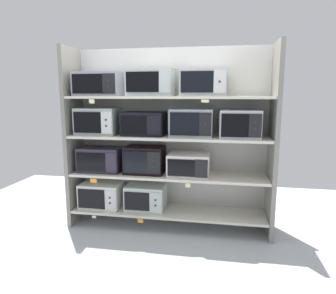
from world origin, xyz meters
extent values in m
cube|color=#B2B7BC|center=(0.00, -1.00, -0.01)|extent=(6.41, 6.00, 0.02)
cube|color=#B2B2AD|center=(0.00, 0.27, 1.12)|extent=(2.61, 0.04, 2.25)
cube|color=gray|center=(-1.23, 0.00, 1.12)|extent=(0.05, 0.50, 2.25)
cube|color=gray|center=(1.23, 0.00, 1.12)|extent=(0.05, 0.50, 2.25)
cube|color=beige|center=(0.00, 0.00, 0.20)|extent=(2.41, 0.50, 0.03)
cube|color=silver|center=(-0.88, 0.00, 0.37)|extent=(0.52, 0.37, 0.31)
cube|color=black|center=(-0.94, -0.19, 0.37)|extent=(0.36, 0.01, 0.25)
cube|color=silver|center=(-0.70, -0.19, 0.37)|extent=(0.14, 0.01, 0.25)
cylinder|color=#262628|center=(-0.70, -0.20, 0.34)|extent=(0.02, 0.01, 0.02)
cylinder|color=#262628|center=(-0.70, -0.20, 0.41)|extent=(0.02, 0.01, 0.02)
cube|color=#B0BCB6|center=(-0.29, 0.00, 0.38)|extent=(0.49, 0.35, 0.32)
cube|color=black|center=(-0.36, -0.18, 0.38)|extent=(0.32, 0.01, 0.23)
cube|color=#B0BCB6|center=(-0.12, -0.18, 0.38)|extent=(0.15, 0.01, 0.25)
cylinder|color=#262628|center=(-0.12, -0.19, 0.34)|extent=(0.02, 0.01, 0.02)
cylinder|color=#262628|center=(-0.12, -0.19, 0.41)|extent=(0.02, 0.01, 0.02)
cube|color=white|center=(-0.89, -0.25, 0.17)|extent=(0.05, 0.00, 0.03)
cube|color=orange|center=(-0.29, -0.25, 0.16)|extent=(0.07, 0.00, 0.05)
cube|color=beige|center=(0.00, 0.00, 0.68)|extent=(2.41, 0.50, 0.03)
cube|color=#2E2838|center=(-0.87, 0.00, 0.85)|extent=(0.54, 0.34, 0.31)
cube|color=black|center=(-0.93, -0.18, 0.85)|extent=(0.38, 0.01, 0.23)
cube|color=#2E2838|center=(-0.68, -0.18, 0.85)|extent=(0.13, 0.01, 0.24)
cube|color=black|center=(-0.30, 0.00, 0.86)|extent=(0.48, 0.33, 0.34)
cube|color=black|center=(-0.37, -0.17, 0.86)|extent=(0.30, 0.01, 0.27)
cube|color=black|center=(-0.14, -0.17, 0.86)|extent=(0.15, 0.01, 0.27)
cylinder|color=#262628|center=(-0.14, -0.18, 0.83)|extent=(0.02, 0.01, 0.02)
cylinder|color=#262628|center=(-0.14, -0.18, 0.90)|extent=(0.02, 0.01, 0.02)
cube|color=silver|center=(0.26, 0.00, 0.83)|extent=(0.50, 0.40, 0.26)
cube|color=black|center=(0.19, -0.20, 0.83)|extent=(0.32, 0.01, 0.20)
cube|color=black|center=(0.42, -0.20, 0.83)|extent=(0.15, 0.01, 0.21)
cube|color=orange|center=(-0.88, -0.25, 0.64)|extent=(0.08, 0.00, 0.05)
cube|color=beige|center=(0.28, -0.25, 0.64)|extent=(0.05, 0.00, 0.05)
cube|color=beige|center=(0.00, 0.00, 1.16)|extent=(2.41, 0.50, 0.03)
cube|color=#9AA7A4|center=(-0.89, 0.00, 1.34)|extent=(0.51, 0.38, 0.33)
cube|color=black|center=(-0.95, -0.20, 1.34)|extent=(0.35, 0.01, 0.25)
cube|color=silver|center=(-0.71, -0.20, 1.34)|extent=(0.13, 0.01, 0.26)
cylinder|color=#262628|center=(-0.71, -0.21, 1.30)|extent=(0.02, 0.01, 0.02)
cylinder|color=#262628|center=(-0.71, -0.21, 1.37)|extent=(0.02, 0.01, 0.02)
cube|color=black|center=(-0.30, 0.00, 1.32)|extent=(0.51, 0.35, 0.29)
cube|color=black|center=(-0.38, -0.18, 1.32)|extent=(0.32, 0.01, 0.21)
cube|color=black|center=(-0.14, -0.18, 1.32)|extent=(0.16, 0.01, 0.23)
cube|color=#9AA7AF|center=(0.28, 0.00, 1.34)|extent=(0.50, 0.32, 0.33)
cube|color=black|center=(0.22, -0.17, 1.34)|extent=(0.34, 0.01, 0.26)
cube|color=black|center=(0.46, -0.17, 1.34)|extent=(0.14, 0.01, 0.26)
cylinder|color=#262628|center=(0.46, -0.18, 1.34)|extent=(0.02, 0.01, 0.02)
cube|color=#B4B3C0|center=(0.85, 0.00, 1.33)|extent=(0.46, 0.42, 0.32)
cube|color=black|center=(0.78, -0.22, 1.33)|extent=(0.30, 0.01, 0.26)
cube|color=black|center=(1.00, -0.21, 1.33)|extent=(0.14, 0.01, 0.26)
cylinder|color=#262628|center=(1.00, -0.22, 1.30)|extent=(0.02, 0.01, 0.02)
cylinder|color=#262628|center=(1.00, -0.22, 1.37)|extent=(0.02, 0.01, 0.02)
cube|color=beige|center=(0.00, 0.00, 1.64)|extent=(2.41, 0.50, 0.03)
cube|color=#9A9AAA|center=(-0.86, 0.00, 1.79)|extent=(0.57, 0.37, 0.29)
cube|color=black|center=(-0.93, -0.19, 1.79)|extent=(0.38, 0.01, 0.23)
cube|color=black|center=(-0.67, -0.19, 1.79)|extent=(0.15, 0.01, 0.23)
cylinder|color=#262628|center=(-0.67, -0.20, 1.76)|extent=(0.02, 0.01, 0.02)
cylinder|color=#262628|center=(-0.67, -0.20, 1.83)|extent=(0.02, 0.01, 0.02)
cube|color=#B2BCB8|center=(-0.21, 0.00, 1.81)|extent=(0.54, 0.36, 0.32)
cube|color=black|center=(-0.26, -0.19, 1.81)|extent=(0.39, 0.01, 0.23)
cube|color=#B2BCB8|center=(-0.01, -0.18, 1.81)|extent=(0.12, 0.01, 0.26)
cube|color=#B9BCBC|center=(0.42, 0.00, 1.81)|extent=(0.52, 0.40, 0.31)
cube|color=black|center=(0.36, -0.21, 1.81)|extent=(0.36, 0.01, 0.23)
cube|color=silver|center=(0.61, -0.21, 1.81)|extent=(0.13, 0.01, 0.25)
cylinder|color=#262628|center=(0.61, -0.22, 1.81)|extent=(0.02, 0.01, 0.02)
cube|color=beige|center=(-0.86, -0.25, 1.59)|extent=(0.07, 0.00, 0.05)
cube|color=beige|center=(0.46, -0.25, 1.60)|extent=(0.08, 0.00, 0.03)
camera|label=1|loc=(0.64, -3.61, 1.67)|focal=32.48mm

